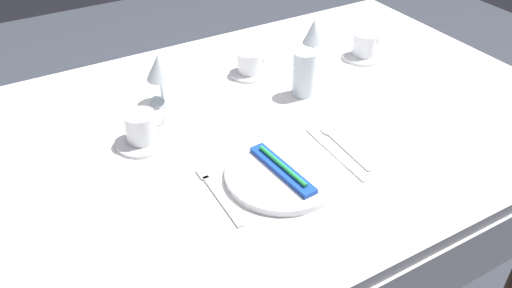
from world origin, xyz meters
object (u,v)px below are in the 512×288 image
toothbrush_package (282,169)px  spoon_soup (339,142)px  dinner_plate (282,174)px  wine_glass_centre (159,70)px  wine_glass_left (314,33)px  drink_tumbler (304,73)px  coffee_cup_right (365,44)px  dinner_knife (337,154)px  coffee_cup_left (250,62)px  fork_outer (217,193)px  coffee_cup_far (142,127)px

toothbrush_package → spoon_soup: bearing=12.0°
dinner_plate → wine_glass_centre: (-0.11, 0.45, 0.09)m
dinner_plate → wine_glass_left: 0.59m
wine_glass_left → drink_tumbler: 0.20m
dinner_plate → coffee_cup_right: bearing=34.6°
wine_glass_left → spoon_soup: bearing=-116.0°
dinner_knife → wine_glass_centre: 0.53m
coffee_cup_left → drink_tumbler: 0.20m
fork_outer → coffee_cup_right: (0.71, 0.36, 0.04)m
toothbrush_package → coffee_cup_right: coffee_cup_right is taller
coffee_cup_right → dinner_knife: bearing=-136.2°
coffee_cup_far → fork_outer: bearing=-75.1°
toothbrush_package → wine_glass_left: 0.59m
wine_glass_centre → wine_glass_left: same height
spoon_soup → coffee_cup_far: (-0.42, 0.25, 0.04)m
spoon_soup → wine_glass_centre: 0.52m
toothbrush_package → wine_glass_centre: wine_glass_centre is taller
dinner_plate → fork_outer: size_ratio=1.23×
toothbrush_package → coffee_cup_left: bearing=69.0°
coffee_cup_right → wine_glass_centre: size_ratio=0.67×
toothbrush_package → spoon_soup: (0.20, 0.04, -0.02)m
toothbrush_package → dinner_plate: bearing=180.0°
dinner_knife → spoon_soup: size_ratio=1.16×
spoon_soup → coffee_cup_left: coffee_cup_left is taller
dinner_plate → toothbrush_package: size_ratio=1.25×
dinner_knife → wine_glass_centre: size_ratio=1.63×
wine_glass_centre → dinner_plate: bearing=-76.0°
dinner_plate → drink_tumbler: bearing=48.7°
dinner_plate → fork_outer: (-0.16, 0.02, -0.01)m
coffee_cup_far → wine_glass_left: bearing=13.3°
coffee_cup_far → coffee_cup_right: bearing=6.7°
coffee_cup_left → wine_glass_left: size_ratio=0.67×
dinner_knife → coffee_cup_left: 0.47m
drink_tumbler → dinner_plate: bearing=-131.3°
dinner_plate → coffee_cup_right: coffee_cup_right is taller
toothbrush_package → spoon_soup: 0.20m
spoon_soup → wine_glass_centre: bearing=127.1°
spoon_soup → wine_glass_left: 0.45m
toothbrush_package → wine_glass_centre: (-0.11, 0.45, 0.08)m
wine_glass_left → drink_tumbler: wine_glass_left is taller
coffee_cup_left → toothbrush_package: bearing=-111.0°
toothbrush_package → dinner_knife: 0.16m
fork_outer → dinner_knife: (0.32, -0.02, 0.00)m
dinner_knife → coffee_cup_far: size_ratio=2.29×
dinner_plate → drink_tumbler: 0.39m
dinner_knife → drink_tumbler: 0.31m
toothbrush_package → coffee_cup_far: 0.37m
coffee_cup_left → coffee_cup_right: 0.39m
fork_outer → wine_glass_centre: (0.04, 0.43, 0.10)m
coffee_cup_left → wine_glass_centre: (-0.29, -0.02, 0.06)m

